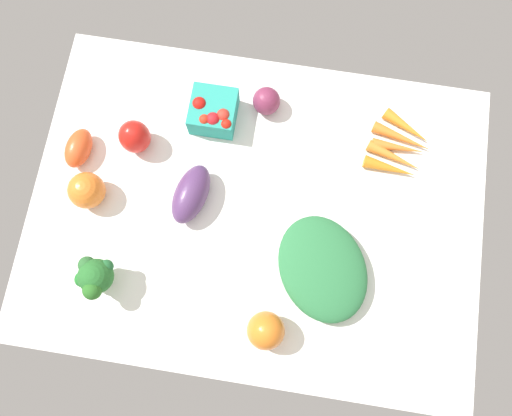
% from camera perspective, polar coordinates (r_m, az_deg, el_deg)
% --- Properties ---
extents(tablecloth, '(1.04, 0.76, 0.02)m').
position_cam_1_polar(tablecloth, '(1.13, -0.00, -0.34)').
color(tablecloth, white).
rests_on(tablecloth, ground).
extents(broccoli_head, '(0.08, 0.09, 0.10)m').
position_cam_1_polar(broccoli_head, '(1.09, -18.36, -7.63)').
color(broccoli_head, '#98C288').
rests_on(broccoli_head, tablecloth).
extents(berry_basket, '(0.11, 0.11, 0.08)m').
position_cam_1_polar(berry_basket, '(1.16, -5.01, 11.12)').
color(berry_basket, teal).
rests_on(berry_basket, tablecloth).
extents(bell_pepper_orange, '(0.10, 0.10, 0.09)m').
position_cam_1_polar(bell_pepper_orange, '(1.05, 1.16, -14.15)').
color(bell_pepper_orange, orange).
rests_on(bell_pepper_orange, tablecloth).
extents(bell_pepper_red, '(0.08, 0.08, 0.09)m').
position_cam_1_polar(bell_pepper_red, '(1.16, -14.01, 8.09)').
color(bell_pepper_red, red).
rests_on(bell_pepper_red, tablecloth).
extents(red_onion_center, '(0.07, 0.07, 0.07)m').
position_cam_1_polar(red_onion_center, '(1.18, 1.23, 12.41)').
color(red_onion_center, '#7C2C4B').
rests_on(red_onion_center, tablecloth).
extents(leafy_greens_clump, '(0.28, 0.30, 0.06)m').
position_cam_1_polar(leafy_greens_clump, '(1.08, 7.81, -7.02)').
color(leafy_greens_clump, '#2C7340').
rests_on(leafy_greens_clump, tablecloth).
extents(carrot_bunch, '(0.16, 0.17, 0.03)m').
position_cam_1_polar(carrot_bunch, '(1.20, 16.31, 6.82)').
color(carrot_bunch, orange).
rests_on(carrot_bunch, tablecloth).
extents(eggplant, '(0.10, 0.15, 0.07)m').
position_cam_1_polar(eggplant, '(1.10, -7.60, 1.62)').
color(eggplant, '#553465').
rests_on(eggplant, tablecloth).
extents(roma_tomato, '(0.07, 0.10, 0.06)m').
position_cam_1_polar(roma_tomato, '(1.21, -20.06, 6.60)').
color(roma_tomato, '#DF5325').
rests_on(roma_tomato, tablecloth).
extents(heirloom_tomato_orange, '(0.08, 0.08, 0.08)m').
position_cam_1_polar(heirloom_tomato_orange, '(1.16, -19.20, 1.95)').
color(heirloom_tomato_orange, orange).
rests_on(heirloom_tomato_orange, tablecloth).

